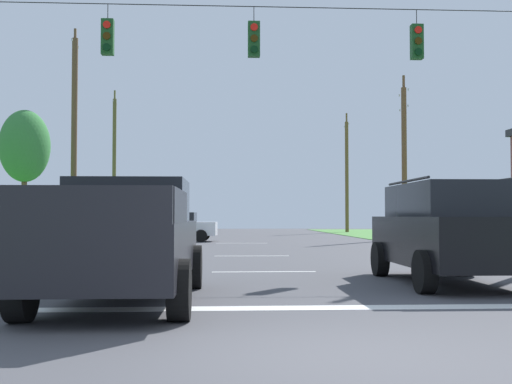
# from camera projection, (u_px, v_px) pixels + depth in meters

# --- Properties ---
(ground_plane) EXTENTS (120.00, 120.00, 0.00)m
(ground_plane) POSITION_uv_depth(u_px,v_px,m) (331.00, 357.00, 6.07)
(ground_plane) COLOR #47474C
(stop_bar_stripe) EXTENTS (13.93, 0.45, 0.01)m
(stop_bar_stripe) POSITION_uv_depth(u_px,v_px,m) (292.00, 308.00, 9.30)
(stop_bar_stripe) COLOR white
(stop_bar_stripe) RESTS_ON ground
(lane_dash_0) EXTENTS (2.50, 0.15, 0.01)m
(lane_dash_0) POSITION_uv_depth(u_px,v_px,m) (264.00, 272.00, 15.28)
(lane_dash_0) COLOR white
(lane_dash_0) RESTS_ON ground
(lane_dash_1) EXTENTS (2.50, 0.15, 0.01)m
(lane_dash_1) POSITION_uv_depth(u_px,v_px,m) (252.00, 256.00, 21.30)
(lane_dash_1) COLOR white
(lane_dash_1) RESTS_ON ground
(lane_dash_2) EXTENTS (2.50, 0.15, 0.01)m
(lane_dash_2) POSITION_uv_depth(u_px,v_px,m) (242.00, 243.00, 31.15)
(lane_dash_2) COLOR white
(lane_dash_2) RESTS_ON ground
(overhead_signal_span) EXTENTS (16.49, 0.31, 7.66)m
(overhead_signal_span) POSITION_uv_depth(u_px,v_px,m) (262.00, 110.00, 17.10)
(overhead_signal_span) COLOR brown
(overhead_signal_span) RESTS_ON ground
(pickup_truck) EXTENTS (2.32, 5.42, 1.95)m
(pickup_truck) POSITION_uv_depth(u_px,v_px,m) (125.00, 240.00, 10.04)
(pickup_truck) COLOR black
(pickup_truck) RESTS_ON ground
(suv_black) EXTENTS (2.27, 4.83, 2.05)m
(suv_black) POSITION_uv_depth(u_px,v_px,m) (448.00, 230.00, 12.66)
(suv_black) COLOR black
(suv_black) RESTS_ON ground
(distant_car_crossing_white) EXTENTS (4.40, 2.22, 1.52)m
(distant_car_crossing_white) POSITION_uv_depth(u_px,v_px,m) (175.00, 226.00, 33.31)
(distant_car_crossing_white) COLOR silver
(distant_car_crossing_white) RESTS_ON ground
(distant_car_oncoming) EXTENTS (2.07, 4.33, 1.52)m
(distant_car_oncoming) POSITION_uv_depth(u_px,v_px,m) (484.00, 228.00, 28.22)
(distant_car_oncoming) COLOR navy
(distant_car_oncoming) RESTS_ON ground
(utility_pole_far_right) EXTENTS (0.30, 1.85, 9.41)m
(utility_pole_far_right) POSITION_uv_depth(u_px,v_px,m) (404.00, 159.00, 36.42)
(utility_pole_far_right) COLOR brown
(utility_pole_far_right) RESTS_ON ground
(utility_pole_near_left) EXTENTS (0.28, 1.85, 9.69)m
(utility_pole_near_left) POSITION_uv_depth(u_px,v_px,m) (347.00, 175.00, 51.64)
(utility_pole_near_left) COLOR brown
(utility_pole_near_left) RESTS_ON ground
(utility_pole_distant_right) EXTENTS (0.31, 1.56, 11.45)m
(utility_pole_distant_right) POSITION_uv_depth(u_px,v_px,m) (74.00, 137.00, 34.18)
(utility_pole_distant_right) COLOR brown
(utility_pole_distant_right) RESTS_ON ground
(utility_pole_distant_left) EXTENTS (0.29, 1.79, 11.06)m
(utility_pole_distant_left) POSITION_uv_depth(u_px,v_px,m) (114.00, 164.00, 49.13)
(utility_pole_distant_left) COLOR brown
(utility_pole_distant_left) RESTS_ON ground
(tree_roadside_far_right) EXTENTS (2.49, 2.49, 6.66)m
(tree_roadside_far_right) POSITION_uv_depth(u_px,v_px,m) (25.00, 147.00, 31.95)
(tree_roadside_far_right) COLOR brown
(tree_roadside_far_right) RESTS_ON ground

